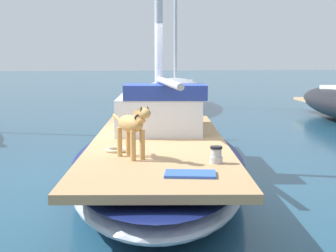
{
  "coord_description": "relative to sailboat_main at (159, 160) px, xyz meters",
  "views": [
    {
      "loc": [
        -1.06,
        -8.17,
        1.98
      ],
      "look_at": [
        0.0,
        -1.0,
        1.01
      ],
      "focal_mm": 57.12,
      "sensor_mm": 36.0,
      "label": 1
    }
  ],
  "objects": [
    {
      "name": "ground_plane",
      "position": [
        0.0,
        0.0,
        -0.34
      ],
      "size": [
        120.0,
        120.0,
        0.0
      ],
      "primitive_type": "plane",
      "color": "navy"
    },
    {
      "name": "sailboat_main",
      "position": [
        0.0,
        0.0,
        0.0
      ],
      "size": [
        3.47,
        7.51,
        0.66
      ],
      "color": "#B2B7C1",
      "rests_on": "ground"
    },
    {
      "name": "cabin_house",
      "position": [
        0.16,
        1.11,
        0.67
      ],
      "size": [
        1.69,
        2.39,
        0.84
      ],
      "color": "silver",
      "rests_on": "sailboat_main"
    },
    {
      "name": "dog_tan",
      "position": [
        -0.53,
        -1.45,
        0.75
      ],
      "size": [
        0.47,
        0.89,
        0.7
      ],
      "color": "tan",
      "rests_on": "sailboat_main"
    },
    {
      "name": "deck_winch",
      "position": [
        0.46,
        -1.9,
        0.42
      ],
      "size": [
        0.16,
        0.16,
        0.21
      ],
      "color": "#B7B7BC",
      "rests_on": "sailboat_main"
    },
    {
      "name": "coiled_rope",
      "position": [
        -0.69,
        -0.91,
        0.35
      ],
      "size": [
        0.32,
        0.32,
        0.04
      ],
      "primitive_type": "torus",
      "color": "beige",
      "rests_on": "sailboat_main"
    },
    {
      "name": "deck_towel",
      "position": [
        0.02,
        -2.51,
        0.34
      ],
      "size": [
        0.62,
        0.47,
        0.03
      ],
      "primitive_type": "cube",
      "rotation": [
        0.0,
        0.0,
        -0.21
      ],
      "color": "blue",
      "rests_on": "sailboat_main"
    },
    {
      "name": "moored_boat_far_astern",
      "position": [
        1.99,
        11.1,
        0.25
      ],
      "size": [
        3.96,
        7.56,
        5.9
      ],
      "color": "#B2B7C1",
      "rests_on": "ground"
    }
  ]
}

